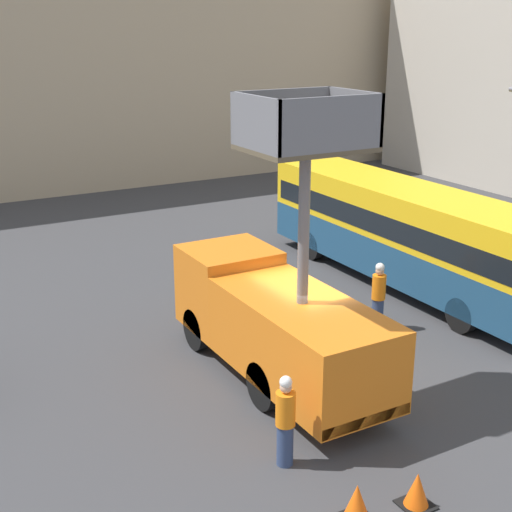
# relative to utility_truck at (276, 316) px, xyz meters

# --- Properties ---
(ground_plane) EXTENTS (120.00, 120.00, 0.00)m
(ground_plane) POSITION_rel_utility_truck_xyz_m (1.08, -0.23, -1.59)
(ground_plane) COLOR #38383A
(building_backdrop_far) EXTENTS (44.00, 10.00, 13.12)m
(building_backdrop_far) POSITION_rel_utility_truck_xyz_m (1.08, 26.08, 4.98)
(building_backdrop_far) COLOR tan
(building_backdrop_far) RESTS_ON ground_plane
(utility_truck) EXTENTS (2.43, 6.89, 6.77)m
(utility_truck) POSITION_rel_utility_truck_xyz_m (0.00, 0.00, 0.00)
(utility_truck) COLOR orange
(utility_truck) RESTS_ON ground_plane
(city_bus) EXTENTS (2.47, 11.71, 3.20)m
(city_bus) POSITION_rel_utility_truck_xyz_m (6.85, 3.37, 0.28)
(city_bus) COLOR navy
(city_bus) RESTS_ON ground_plane
(road_worker_near_truck) EXTENTS (0.38, 0.38, 1.88)m
(road_worker_near_truck) POSITION_rel_utility_truck_xyz_m (-1.66, -3.13, -0.64)
(road_worker_near_truck) COLOR navy
(road_worker_near_truck) RESTS_ON ground_plane
(road_worker_directing) EXTENTS (0.38, 0.38, 1.90)m
(road_worker_directing) POSITION_rel_utility_truck_xyz_m (3.94, 1.07, -0.63)
(road_worker_directing) COLOR navy
(road_worker_directing) RESTS_ON ground_plane
(traffic_cone_near_truck) EXTENTS (0.64, 0.64, 0.73)m
(traffic_cone_near_truck) POSITION_rel_utility_truck_xyz_m (-1.48, -5.14, -1.24)
(traffic_cone_near_truck) COLOR black
(traffic_cone_near_truck) RESTS_ON ground_plane
(traffic_cone_far_side) EXTENTS (0.57, 0.57, 0.66)m
(traffic_cone_far_side) POSITION_rel_utility_truck_xyz_m (-0.30, -5.32, -1.28)
(traffic_cone_far_side) COLOR black
(traffic_cone_far_side) RESTS_ON ground_plane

